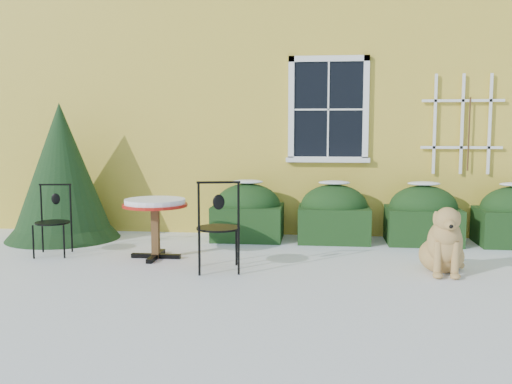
# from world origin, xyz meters

# --- Properties ---
(ground) EXTENTS (80.00, 80.00, 0.00)m
(ground) POSITION_xyz_m (0.00, 0.00, 0.00)
(ground) COLOR white
(ground) RESTS_ON ground
(house) EXTENTS (12.40, 8.40, 6.40)m
(house) POSITION_xyz_m (0.00, 7.00, 3.22)
(house) COLOR yellow
(house) RESTS_ON ground
(hedge_row) EXTENTS (4.95, 0.80, 0.91)m
(hedge_row) POSITION_xyz_m (1.65, 2.55, 0.40)
(hedge_row) COLOR black
(hedge_row) RESTS_ON ground
(evergreen_shrub) EXTENTS (1.71, 1.71, 2.07)m
(evergreen_shrub) POSITION_xyz_m (-3.13, 2.30, 0.83)
(evergreen_shrub) COLOR black
(evergreen_shrub) RESTS_ON ground
(bistro_table) EXTENTS (0.84, 0.84, 0.78)m
(bistro_table) POSITION_xyz_m (-1.33, 1.13, 0.65)
(bistro_table) COLOR black
(bistro_table) RESTS_ON ground
(patio_chair_near) EXTENTS (0.57, 0.57, 1.09)m
(patio_chair_near) POSITION_xyz_m (-0.39, 0.55, 0.54)
(patio_chair_near) COLOR black
(patio_chair_near) RESTS_ON ground
(patio_chair_far) EXTENTS (0.49, 0.48, 0.94)m
(patio_chair_far) POSITION_xyz_m (-2.75, 1.19, 0.47)
(patio_chair_far) COLOR black
(patio_chair_far) RESTS_ON ground
(dog) EXTENTS (0.56, 0.92, 0.83)m
(dog) POSITION_xyz_m (2.22, 0.73, 0.33)
(dog) COLOR tan
(dog) RESTS_ON ground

